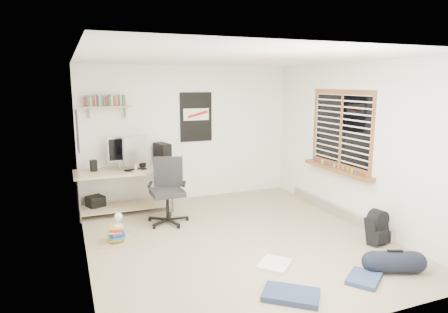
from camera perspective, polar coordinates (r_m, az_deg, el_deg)
name	(u,v)px	position (r m, az deg, el deg)	size (l,w,h in m)	color
floor	(236,239)	(5.79, 1.72, -11.73)	(4.00, 4.50, 0.01)	gray
ceiling	(237,58)	(5.37, 1.87, 13.92)	(4.00, 4.50, 0.01)	white
back_wall	(188,133)	(7.53, -5.12, 3.34)	(4.00, 0.01, 2.50)	silver
left_wall	(81,163)	(4.99, -19.78, -0.91)	(0.01, 4.50, 2.50)	silver
right_wall	(355,144)	(6.50, 18.21, 1.71)	(0.01, 4.50, 2.50)	silver
desk	(125,191)	(7.02, -13.96, -4.84)	(1.62, 0.71, 0.74)	tan
monitor_left	(119,156)	(7.06, -14.73, 0.07)	(0.38, 0.10, 0.42)	#9F9FA4
monitor_right	(135,157)	(6.80, -12.55, -0.02)	(0.43, 0.11, 0.47)	#9D9EA2
pc_tower	(162,154)	(7.20, -8.79, 0.35)	(0.18, 0.37, 0.39)	black
keyboard	(136,170)	(6.87, -12.50, -1.83)	(0.36, 0.13, 0.02)	black
speaker_left	(94,166)	(6.95, -18.14, -1.24)	(0.09, 0.09, 0.19)	black
speaker_right	(143,162)	(7.11, -11.56, -0.71)	(0.09, 0.09, 0.18)	black
office_chair	(167,193)	(6.31, -8.11, -5.17)	(0.67, 0.67, 1.03)	#232325
wall_shelf	(108,107)	(7.09, -16.28, 6.82)	(0.80, 0.22, 0.24)	tan
poster_back_wall	(196,117)	(7.52, -4.01, 5.64)	(0.62, 0.03, 0.92)	black
poster_left_wall	(77,131)	(6.14, -20.22, 3.46)	(0.02, 0.42, 0.60)	navy
window	(340,129)	(6.67, 16.29, 3.76)	(0.10, 1.50, 1.26)	brown
baseboard_heater	(336,210)	(6.95, 15.75, -7.43)	(0.08, 2.50, 0.18)	#B7B2A8
backpack	(377,230)	(5.92, 21.02, -9.80)	(0.28, 0.23, 0.38)	black
duffel_bag	(394,261)	(5.19, 23.12, -13.58)	(0.26, 0.26, 0.50)	black
tshirt	(275,264)	(5.05, 7.25, -14.99)	(0.40, 0.34, 0.04)	silver
jeans_a	(291,295)	(4.41, 9.56, -18.92)	(0.57, 0.36, 0.06)	navy
jeans_b	(364,279)	(4.93, 19.36, -16.13)	(0.43, 0.32, 0.05)	navy
book_stack	(117,232)	(5.81, -15.09, -10.35)	(0.42, 0.35, 0.29)	brown
desk_lamp	(118,216)	(5.72, -14.97, -8.25)	(0.12, 0.20, 0.20)	white
subwoofer	(96,204)	(7.19, -17.87, -6.54)	(0.26, 0.26, 0.29)	black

